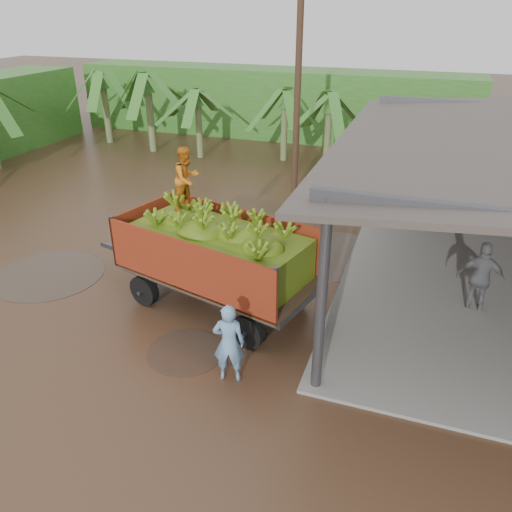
{
  "coord_description": "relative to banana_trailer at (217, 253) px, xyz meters",
  "views": [
    {
      "loc": [
        6.7,
        -11.26,
        6.78
      ],
      "look_at": [
        3.13,
        -1.06,
        1.27
      ],
      "focal_mm": 35.0,
      "sensor_mm": 36.0,
      "label": 1
    }
  ],
  "objects": [
    {
      "name": "ground",
      "position": [
        -2.31,
        1.54,
        -1.44
      ],
      "size": [
        100.0,
        100.0,
        0.0
      ],
      "primitive_type": "plane",
      "color": "black",
      "rests_on": "ground"
    },
    {
      "name": "hedge_north",
      "position": [
        -4.31,
        17.54,
        0.36
      ],
      "size": [
        22.0,
        3.0,
        3.6
      ],
      "primitive_type": "cube",
      "color": "#2D661E",
      "rests_on": "ground"
    },
    {
      "name": "banana_trailer",
      "position": [
        0.0,
        0.0,
        0.0
      ],
      "size": [
        6.68,
        3.41,
        3.77
      ],
      "rotation": [
        0.0,
        0.0,
        -0.25
      ],
      "color": "#B03219",
      "rests_on": "ground"
    },
    {
      "name": "man_blue",
      "position": [
        1.29,
        -2.46,
        -0.57
      ],
      "size": [
        0.71,
        0.56,
        1.73
      ],
      "primitive_type": "imported",
      "rotation": [
        0.0,
        0.0,
        3.4
      ],
      "color": "#658DB8",
      "rests_on": "ground"
    },
    {
      "name": "man_grey",
      "position": [
        6.03,
        1.8,
        -0.51
      ],
      "size": [
        1.1,
        0.48,
        1.85
      ],
      "primitive_type": "imported",
      "rotation": [
        0.0,
        0.0,
        3.11
      ],
      "color": "slate",
      "rests_on": "ground"
    },
    {
      "name": "utility_pole",
      "position": [
        -0.34,
        8.32,
        2.63
      ],
      "size": [
        1.2,
        0.24,
        8.01
      ],
      "color": "#47301E",
      "rests_on": "ground"
    },
    {
      "name": "banana_plants",
      "position": [
        -8.95,
        7.4,
        0.42
      ],
      "size": [
        24.22,
        21.06,
        4.2
      ],
      "color": "#2D661E",
      "rests_on": "ground"
    }
  ]
}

